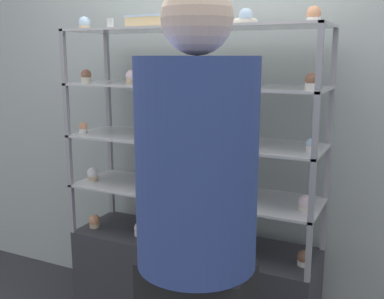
% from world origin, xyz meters
% --- Properties ---
extents(back_wall, '(8.00, 0.05, 2.60)m').
position_xyz_m(back_wall, '(0.00, 0.35, 1.30)').
color(back_wall, '#A8B2AD').
rests_on(back_wall, ground_plane).
extents(display_base, '(1.35, 0.40, 0.56)m').
position_xyz_m(display_base, '(0.00, 0.00, 0.28)').
color(display_base, '#333338').
rests_on(display_base, ground_plane).
extents(display_riser_lower, '(1.35, 0.40, 0.28)m').
position_xyz_m(display_riser_lower, '(0.00, 0.00, 0.83)').
color(display_riser_lower, '#99999E').
rests_on(display_riser_lower, display_base).
extents(display_riser_middle, '(1.35, 0.40, 0.28)m').
position_xyz_m(display_riser_middle, '(0.00, 0.00, 1.11)').
color(display_riser_middle, '#99999E').
rests_on(display_riser_middle, display_riser_lower).
extents(display_riser_upper, '(1.35, 0.40, 0.28)m').
position_xyz_m(display_riser_upper, '(0.00, 0.00, 1.39)').
color(display_riser_upper, '#99999E').
rests_on(display_riser_upper, display_riser_middle).
extents(display_riser_top, '(1.35, 0.40, 0.28)m').
position_xyz_m(display_riser_top, '(0.00, 0.00, 1.67)').
color(display_riser_top, '#99999E').
rests_on(display_riser_top, display_riser_upper).
extents(layer_cake_centerpiece, '(0.16, 0.16, 0.10)m').
position_xyz_m(layer_cake_centerpiece, '(0.01, 0.06, 1.18)').
color(layer_cake_centerpiece, '#DBBC84').
rests_on(layer_cake_centerpiece, display_riser_middle).
extents(sheet_cake_frosted, '(0.22, 0.17, 0.06)m').
position_xyz_m(sheet_cake_frosted, '(-0.21, -0.04, 1.72)').
color(sheet_cake_frosted, '#DBBC84').
rests_on(sheet_cake_frosted, display_riser_top).
extents(cupcake_0, '(0.07, 0.07, 0.08)m').
position_xyz_m(cupcake_0, '(-0.60, -0.08, 0.60)').
color(cupcake_0, '#CCB28C').
rests_on(cupcake_0, display_base).
extents(cupcake_1, '(0.07, 0.07, 0.08)m').
position_xyz_m(cupcake_1, '(-0.29, -0.07, 0.60)').
color(cupcake_1, white).
rests_on(cupcake_1, display_base).
extents(cupcake_2, '(0.07, 0.07, 0.08)m').
position_xyz_m(cupcake_2, '(-0.00, -0.08, 0.60)').
color(cupcake_2, '#CCB28C').
rests_on(cupcake_2, display_base).
extents(cupcake_3, '(0.07, 0.07, 0.08)m').
position_xyz_m(cupcake_3, '(0.31, -0.05, 0.60)').
color(cupcake_3, white).
rests_on(cupcake_3, display_base).
extents(cupcake_4, '(0.07, 0.07, 0.08)m').
position_xyz_m(cupcake_4, '(0.61, -0.04, 0.60)').
color(cupcake_4, white).
rests_on(cupcake_4, display_base).
extents(price_tag_0, '(0.04, 0.00, 0.04)m').
position_xyz_m(price_tag_0, '(0.37, -0.18, 0.59)').
color(price_tag_0, white).
rests_on(price_tag_0, display_base).
extents(cupcake_5, '(0.06, 0.06, 0.07)m').
position_xyz_m(cupcake_5, '(-0.61, -0.05, 0.88)').
color(cupcake_5, '#CCB28C').
rests_on(cupcake_5, display_riser_lower).
extents(cupcake_6, '(0.06, 0.06, 0.07)m').
position_xyz_m(cupcake_6, '(-0.22, -0.06, 0.88)').
color(cupcake_6, '#CCB28C').
rests_on(cupcake_6, display_riser_lower).
extents(cupcake_7, '(0.06, 0.06, 0.07)m').
position_xyz_m(cupcake_7, '(0.21, -0.06, 0.88)').
color(cupcake_7, beige).
rests_on(cupcake_7, display_riser_lower).
extents(cupcake_8, '(0.06, 0.06, 0.07)m').
position_xyz_m(cupcake_8, '(0.61, -0.05, 0.88)').
color(cupcake_8, beige).
rests_on(cupcake_8, display_riser_lower).
extents(price_tag_1, '(0.04, 0.00, 0.04)m').
position_xyz_m(price_tag_1, '(-0.08, -0.18, 0.87)').
color(price_tag_1, white).
rests_on(price_tag_1, display_riser_lower).
extents(cupcake_9, '(0.05, 0.05, 0.06)m').
position_xyz_m(cupcake_9, '(-0.63, -0.10, 1.15)').
color(cupcake_9, white).
rests_on(cupcake_9, display_riser_middle).
extents(cupcake_10, '(0.05, 0.05, 0.06)m').
position_xyz_m(cupcake_10, '(0.62, -0.05, 1.15)').
color(cupcake_10, white).
rests_on(cupcake_10, display_riser_middle).
extents(price_tag_2, '(0.04, 0.00, 0.04)m').
position_xyz_m(price_tag_2, '(0.36, -0.18, 1.15)').
color(price_tag_2, white).
rests_on(price_tag_2, display_riser_middle).
extents(cupcake_11, '(0.06, 0.06, 0.07)m').
position_xyz_m(cupcake_11, '(-0.63, -0.05, 1.44)').
color(cupcake_11, beige).
rests_on(cupcake_11, display_riser_upper).
extents(cupcake_12, '(0.06, 0.06, 0.07)m').
position_xyz_m(cupcake_12, '(-0.32, -0.08, 1.44)').
color(cupcake_12, '#CCB28C').
rests_on(cupcake_12, display_riser_upper).
extents(cupcake_13, '(0.06, 0.06, 0.07)m').
position_xyz_m(cupcake_13, '(0.01, -0.09, 1.44)').
color(cupcake_13, '#CCB28C').
rests_on(cupcake_13, display_riser_upper).
extents(cupcake_14, '(0.06, 0.06, 0.07)m').
position_xyz_m(cupcake_14, '(0.31, -0.08, 1.44)').
color(cupcake_14, beige).
rests_on(cupcake_14, display_riser_upper).
extents(cupcake_15, '(0.06, 0.06, 0.07)m').
position_xyz_m(cupcake_15, '(0.61, -0.07, 1.44)').
color(cupcake_15, white).
rests_on(cupcake_15, display_riser_upper).
extents(price_tag_3, '(0.04, 0.00, 0.04)m').
position_xyz_m(price_tag_3, '(0.38, -0.18, 1.43)').
color(price_tag_3, white).
rests_on(price_tag_3, display_riser_upper).
extents(cupcake_16, '(0.06, 0.06, 0.07)m').
position_xyz_m(cupcake_16, '(-0.62, -0.06, 1.72)').
color(cupcake_16, '#CCB28C').
rests_on(cupcake_16, display_riser_top).
extents(cupcake_17, '(0.06, 0.06, 0.07)m').
position_xyz_m(cupcake_17, '(-0.01, -0.09, 1.72)').
color(cupcake_17, beige).
rests_on(cupcake_17, display_riser_top).
extents(cupcake_18, '(0.06, 0.06, 0.07)m').
position_xyz_m(cupcake_18, '(0.31, -0.09, 1.72)').
color(cupcake_18, beige).
rests_on(cupcake_18, display_riser_top).
extents(cupcake_19, '(0.06, 0.06, 0.07)m').
position_xyz_m(cupcake_19, '(0.60, -0.05, 1.72)').
color(cupcake_19, white).
rests_on(cupcake_19, display_riser_top).
extents(price_tag_4, '(0.04, 0.00, 0.04)m').
position_xyz_m(price_tag_4, '(-0.36, -0.18, 1.71)').
color(price_tag_4, white).
rests_on(price_tag_4, display_riser_top).
extents(donut_glazed, '(0.12, 0.12, 0.03)m').
position_xyz_m(donut_glazed, '(0.28, -0.01, 1.70)').
color(donut_glazed, '#EFE5CC').
rests_on(donut_glazed, display_riser_top).
extents(customer_figure, '(0.42, 0.42, 1.78)m').
position_xyz_m(customer_figure, '(0.37, -0.73, 0.95)').
color(customer_figure, black).
rests_on(customer_figure, ground_plane).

